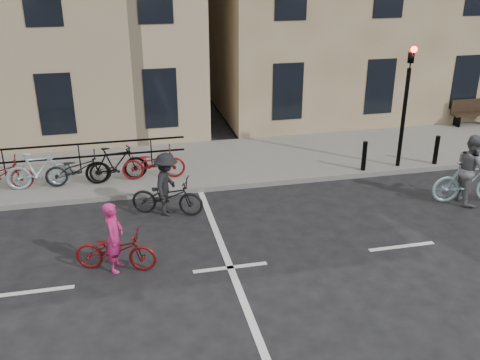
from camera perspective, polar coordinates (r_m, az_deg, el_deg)
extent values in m
plane|color=black|center=(11.52, -1.04, -9.33)|extent=(120.00, 120.00, 0.00)
cube|color=slate|center=(16.82, -18.88, 0.42)|extent=(46.00, 4.00, 0.15)
cylinder|color=black|center=(16.74, 17.02, 6.28)|extent=(0.12, 0.12, 3.00)
imported|color=black|center=(16.33, 17.81, 12.84)|extent=(0.15, 0.18, 0.90)
sphere|color=#FF0C05|center=(16.21, 18.07, 13.11)|extent=(0.18, 0.18, 0.18)
cylinder|color=black|center=(16.42, 13.11, 2.52)|extent=(0.14, 0.14, 0.90)
cylinder|color=black|center=(17.58, 20.20, 3.03)|extent=(0.14, 0.14, 0.90)
cube|color=black|center=(21.97, 22.12, 5.86)|extent=(0.06, 0.38, 0.40)
cube|color=black|center=(22.25, 23.50, 6.46)|extent=(1.60, 0.40, 0.06)
cube|color=black|center=(22.32, 23.35, 7.31)|extent=(1.60, 0.06, 0.50)
cube|color=black|center=(16.58, -20.35, 1.94)|extent=(8.30, 0.04, 0.95)
imported|color=#9BC1CB|center=(15.73, -20.71, 0.98)|extent=(1.75, 0.49, 1.05)
imported|color=black|center=(15.62, -16.89, 1.14)|extent=(1.80, 0.63, 0.95)
imported|color=black|center=(15.55, -13.07, 1.65)|extent=(1.75, 0.49, 1.05)
imported|color=maroon|center=(15.58, -9.20, 1.81)|extent=(1.80, 0.63, 0.95)
imported|color=maroon|center=(11.54, -13.13, -7.31)|extent=(1.82, 1.08, 0.91)
imported|color=#C42268|center=(11.39, -13.27, -5.94)|extent=(0.51, 0.64, 1.54)
imported|color=#9BC1CB|center=(15.44, 23.22, -0.17)|extent=(2.01, 0.87, 1.17)
imported|color=slate|center=(15.32, 23.42, 1.06)|extent=(0.86, 1.02, 1.88)
imported|color=black|center=(13.69, -7.77, -1.75)|extent=(1.96, 1.25, 0.97)
imported|color=black|center=(13.56, -7.84, -0.45)|extent=(0.94, 1.21, 1.65)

